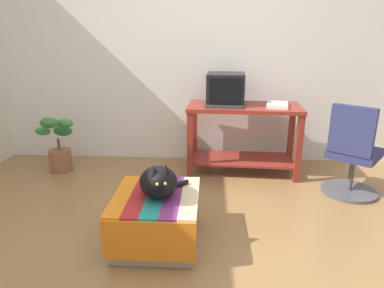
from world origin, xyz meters
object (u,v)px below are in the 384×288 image
Objects in this scene: book at (277,105)px; cat at (159,182)px; ottoman_with_blanket at (157,218)px; office_chair at (352,157)px; desk at (243,128)px; potted_plant at (59,148)px; keyboard at (224,106)px; tv_monitor at (226,89)px.

book is 0.70× the size of cat.
cat is at bearing -30.87° from ottoman_with_blanket.
office_chair reaches higher than cat.
office_chair is at bearing -26.59° from desk.
ottoman_with_blanket is 0.78× the size of office_chair.
book is at bearing 1.00° from potted_plant.
book is at bearing 9.85° from keyboard.
cat is at bearing -106.36° from keyboard.
keyboard is 1.90m from potted_plant.
tv_monitor is 0.66× the size of potted_plant.
desk is 1.38× the size of office_chair.
cat is at bearing -45.27° from potted_plant.
ottoman_with_blanket is 1.64× the size of cat.
cat is at bearing -105.69° from tv_monitor.
cat is at bearing -113.31° from desk.
tv_monitor is 1.44× the size of book.
tv_monitor reaches higher than ottoman_with_blanket.
desk is 1.77× the size of ottoman_with_blanket.
tv_monitor is at bearing 88.85° from keyboard.
keyboard reaches higher than potted_plant.
office_chair reaches higher than keyboard.
ottoman_with_blanket is 1.94m from office_chair.
keyboard reaches higher than cat.
cat is (-0.72, -1.45, -0.02)m from desk.
keyboard is at bearing -92.21° from tv_monitor.
potted_plant is (-1.85, -0.17, -0.65)m from tv_monitor.
potted_plant is (-1.30, 1.33, 0.08)m from ottoman_with_blanket.
book is 2.44m from potted_plant.
tv_monitor reaches higher than book.
ottoman_with_blanket is at bearing -45.52° from potted_plant.
book reaches higher than potted_plant.
ottoman_with_blanket is 1.86m from potted_plant.
tv_monitor is at bearing 70.01° from ottoman_with_blanket.
desk is 0.36m from keyboard.
office_chair is at bearing -8.50° from potted_plant.
desk is 1.12m from office_chair.
book is 0.42× the size of ottoman_with_blanket.
keyboard is (-0.02, -0.18, -0.15)m from tv_monitor.
potted_plant is 0.73× the size of office_chair.
ottoman_with_blanket is 0.30m from cat.
ottoman_with_blanket is (-0.53, -1.31, -0.58)m from keyboard.
keyboard is at bearing -149.08° from desk.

